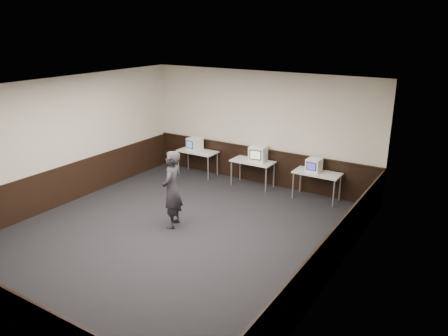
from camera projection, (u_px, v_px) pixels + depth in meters
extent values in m
plane|color=black|center=(174.00, 235.00, 9.58)|extent=(8.00, 8.00, 0.00)
plane|color=white|center=(168.00, 88.00, 8.58)|extent=(8.00, 8.00, 0.00)
plane|color=beige|center=(260.00, 128.00, 12.30)|extent=(7.00, 0.00, 7.00)
plane|color=beige|center=(61.00, 142.00, 10.84)|extent=(0.00, 8.00, 8.00)
plane|color=beige|center=(335.00, 200.00, 7.32)|extent=(0.00, 8.00, 8.00)
cube|color=black|center=(259.00, 166.00, 12.63)|extent=(6.98, 0.04, 1.00)
cube|color=black|center=(66.00, 184.00, 11.18)|extent=(0.04, 7.98, 1.00)
cube|color=black|center=(329.00, 257.00, 7.67)|extent=(0.04, 7.98, 1.00)
cube|color=black|center=(259.00, 149.00, 12.45)|extent=(6.98, 0.06, 0.04)
cube|color=silver|center=(198.00, 151.00, 13.21)|extent=(1.20, 0.60, 0.04)
cylinder|color=#999999|center=(178.00, 162.00, 13.40)|extent=(0.04, 0.04, 0.71)
cylinder|color=#999999|center=(208.00, 168.00, 12.85)|extent=(0.04, 0.04, 0.71)
cylinder|color=#999999|center=(188.00, 158.00, 13.80)|extent=(0.04, 0.04, 0.71)
cylinder|color=#999999|center=(217.00, 164.00, 13.25)|extent=(0.04, 0.04, 0.71)
cube|color=silver|center=(253.00, 161.00, 12.25)|extent=(1.20, 0.60, 0.04)
cylinder|color=#999999|center=(231.00, 173.00, 12.44)|extent=(0.04, 0.04, 0.71)
cylinder|color=#999999|center=(266.00, 180.00, 11.89)|extent=(0.04, 0.04, 0.71)
cylinder|color=#999999|center=(240.00, 168.00, 12.85)|extent=(0.04, 0.04, 0.71)
cylinder|color=#999999|center=(274.00, 175.00, 12.29)|extent=(0.04, 0.04, 0.71)
cube|color=silver|center=(317.00, 173.00, 11.29)|extent=(1.20, 0.60, 0.04)
cylinder|color=#999999|center=(293.00, 186.00, 11.49)|extent=(0.04, 0.04, 0.71)
cylinder|color=#999999|center=(334.00, 194.00, 10.93)|extent=(0.04, 0.04, 0.71)
cylinder|color=#999999|center=(300.00, 180.00, 11.89)|extent=(0.04, 0.04, 0.71)
cylinder|color=#999999|center=(340.00, 188.00, 11.33)|extent=(0.04, 0.04, 0.71)
cube|color=white|center=(195.00, 144.00, 13.22)|extent=(0.46, 0.47, 0.38)
cube|color=black|center=(190.00, 145.00, 13.08)|extent=(0.28, 0.08, 0.23)
cube|color=#3C6FB3|center=(190.00, 145.00, 13.08)|extent=(0.24, 0.06, 0.19)
cube|color=white|center=(258.00, 154.00, 12.13)|extent=(0.51, 0.53, 0.45)
cube|color=black|center=(255.00, 155.00, 11.92)|extent=(0.33, 0.07, 0.27)
cube|color=beige|center=(255.00, 155.00, 11.91)|extent=(0.29, 0.05, 0.22)
cube|color=white|center=(314.00, 165.00, 11.29)|extent=(0.36, 0.38, 0.35)
cube|color=black|center=(311.00, 166.00, 11.13)|extent=(0.27, 0.02, 0.21)
cube|color=#3B3DB0|center=(311.00, 167.00, 11.13)|extent=(0.23, 0.01, 0.18)
imported|color=#28272C|center=(172.00, 189.00, 9.74)|extent=(0.62, 0.76, 1.78)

